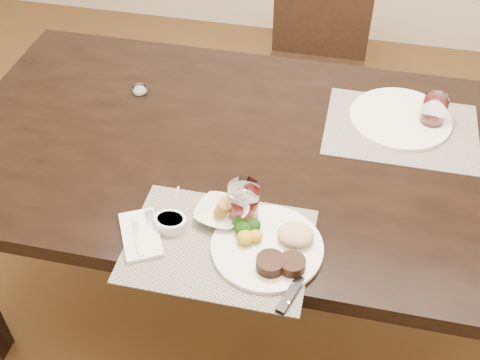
% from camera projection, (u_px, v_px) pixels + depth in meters
% --- Properties ---
extents(ground_plane, '(4.50, 4.50, 0.00)m').
position_uv_depth(ground_plane, '(274.00, 299.00, 2.29)').
color(ground_plane, '#472B17').
rests_on(ground_plane, ground).
extents(dining_table, '(2.00, 1.00, 0.75)m').
position_uv_depth(dining_table, '(282.00, 171.00, 1.83)').
color(dining_table, black).
rests_on(dining_table, ground).
extents(chair_far, '(0.42, 0.42, 0.90)m').
position_uv_depth(chair_far, '(316.00, 56.00, 2.60)').
color(chair_far, black).
rests_on(chair_far, ground).
extents(placemat_near, '(0.46, 0.34, 0.00)m').
position_uv_depth(placemat_near, '(219.00, 245.00, 1.51)').
color(placemat_near, gray).
rests_on(placemat_near, dining_table).
extents(placemat_far, '(0.46, 0.34, 0.00)m').
position_uv_depth(placemat_far, '(401.00, 129.00, 1.84)').
color(placemat_far, gray).
rests_on(placemat_far, dining_table).
extents(dinner_plate, '(0.28, 0.28, 0.05)m').
position_uv_depth(dinner_plate, '(272.00, 246.00, 1.48)').
color(dinner_plate, silver).
rests_on(dinner_plate, placemat_near).
extents(napkin_fork, '(0.16, 0.19, 0.02)m').
position_uv_depth(napkin_fork, '(141.00, 234.00, 1.52)').
color(napkin_fork, white).
rests_on(napkin_fork, placemat_near).
extents(steak_knife, '(0.07, 0.26, 0.01)m').
position_uv_depth(steak_knife, '(292.00, 284.00, 1.41)').
color(steak_knife, silver).
rests_on(steak_knife, placemat_near).
extents(cracker_bowl, '(0.14, 0.14, 0.06)m').
position_uv_depth(cracker_bowl, '(220.00, 213.00, 1.56)').
color(cracker_bowl, silver).
rests_on(cracker_bowl, placemat_near).
extents(sauce_ramekin, '(0.09, 0.13, 0.07)m').
position_uv_depth(sauce_ramekin, '(170.00, 222.00, 1.54)').
color(sauce_ramekin, silver).
rests_on(sauce_ramekin, placemat_near).
extents(wine_glass_near, '(0.08, 0.08, 0.11)m').
position_uv_depth(wine_glass_near, '(243.00, 204.00, 1.54)').
color(wine_glass_near, silver).
rests_on(wine_glass_near, placemat_near).
extents(far_plate, '(0.31, 0.31, 0.01)m').
position_uv_depth(far_plate, '(400.00, 118.00, 1.87)').
color(far_plate, silver).
rests_on(far_plate, placemat_far).
extents(wine_glass_far, '(0.07, 0.07, 0.10)m').
position_uv_depth(wine_glass_far, '(433.00, 113.00, 1.83)').
color(wine_glass_far, silver).
rests_on(wine_glass_far, placemat_far).
extents(salt_cellar, '(0.05, 0.05, 0.02)m').
position_uv_depth(salt_cellar, '(140.00, 90.00, 1.98)').
color(salt_cellar, silver).
rests_on(salt_cellar, dining_table).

